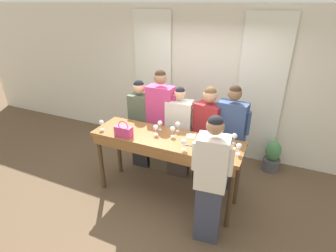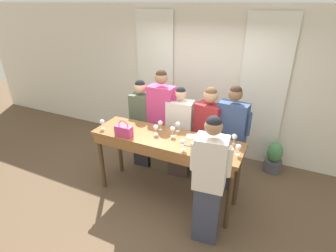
{
  "view_description": "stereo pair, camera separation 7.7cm",
  "coord_description": "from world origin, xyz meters",
  "px_view_note": "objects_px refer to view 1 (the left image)",
  "views": [
    {
      "loc": [
        1.38,
        -3.03,
        2.81
      ],
      "look_at": [
        0.0,
        0.07,
        1.2
      ],
      "focal_mm": 28.0,
      "sensor_mm": 36.0,
      "label": 1
    },
    {
      "loc": [
        1.45,
        -3.0,
        2.81
      ],
      "look_at": [
        0.0,
        0.07,
        1.2
      ],
      "focal_mm": 28.0,
      "sensor_mm": 36.0,
      "label": 2
    }
  ],
  "objects_px": {
    "wine_glass_front_right": "(173,129)",
    "potted_plant": "(272,157)",
    "tasting_bar": "(166,146)",
    "guest_navy_coat": "(230,138)",
    "wine_glass_near_host": "(226,145)",
    "guest_olive_jacket": "(141,123)",
    "wine_glass_back_left": "(160,123)",
    "wine_glass_by_bottle": "(102,123)",
    "wine_glass_center_left": "(239,146)",
    "wine_bottle": "(216,140)",
    "wine_glass_center_mid": "(178,124)",
    "wine_glass_back_right": "(210,149)",
    "wine_glass_center_right": "(220,135)",
    "guest_striped_shirt": "(207,136)",
    "guest_pink_top": "(161,122)",
    "handbag": "(124,131)",
    "wine_glass_front_mid": "(235,136)",
    "wine_glass_front_left": "(184,142)",
    "wine_glass_back_mid": "(156,128)",
    "guest_cream_sweater": "(179,133)",
    "host_pouring": "(210,181)"
  },
  "relations": [
    {
      "from": "wine_glass_center_left",
      "to": "guest_olive_jacket",
      "type": "xyz_separation_m",
      "value": [
        -1.82,
        0.67,
        -0.3
      ]
    },
    {
      "from": "wine_glass_front_right",
      "to": "wine_glass_center_mid",
      "type": "xyz_separation_m",
      "value": [
        0.01,
        0.18,
        0.0
      ]
    },
    {
      "from": "wine_glass_back_right",
      "to": "wine_glass_near_host",
      "type": "height_order",
      "value": "same"
    },
    {
      "from": "wine_glass_front_mid",
      "to": "wine_glass_back_mid",
      "type": "relative_size",
      "value": 1.0
    },
    {
      "from": "guest_pink_top",
      "to": "handbag",
      "type": "bearing_deg",
      "value": -102.15
    },
    {
      "from": "wine_glass_back_left",
      "to": "wine_glass_back_mid",
      "type": "bearing_deg",
      "value": -86.36
    },
    {
      "from": "handbag",
      "to": "wine_glass_front_left",
      "type": "height_order",
      "value": "handbag"
    },
    {
      "from": "tasting_bar",
      "to": "guest_cream_sweater",
      "type": "distance_m",
      "value": 0.66
    },
    {
      "from": "wine_glass_front_mid",
      "to": "potted_plant",
      "type": "xyz_separation_m",
      "value": [
        0.53,
        1.21,
        -0.89
      ]
    },
    {
      "from": "guest_striped_shirt",
      "to": "guest_navy_coat",
      "type": "distance_m",
      "value": 0.36
    },
    {
      "from": "wine_glass_back_right",
      "to": "guest_pink_top",
      "type": "distance_m",
      "value": 1.42
    },
    {
      "from": "guest_navy_coat",
      "to": "potted_plant",
      "type": "bearing_deg",
      "value": 50.49
    },
    {
      "from": "wine_glass_back_left",
      "to": "wine_glass_back_mid",
      "type": "relative_size",
      "value": 1.0
    },
    {
      "from": "guest_olive_jacket",
      "to": "wine_glass_back_left",
      "type": "bearing_deg",
      "value": -36.53
    },
    {
      "from": "wine_glass_by_bottle",
      "to": "wine_glass_center_right",
      "type": "bearing_deg",
      "value": 10.5
    },
    {
      "from": "wine_glass_front_mid",
      "to": "guest_olive_jacket",
      "type": "xyz_separation_m",
      "value": [
        -1.71,
        0.41,
        -0.3
      ]
    },
    {
      "from": "wine_glass_center_mid",
      "to": "wine_glass_near_host",
      "type": "relative_size",
      "value": 1.0
    },
    {
      "from": "wine_glass_front_mid",
      "to": "host_pouring",
      "type": "xyz_separation_m",
      "value": [
        -0.11,
        -0.75,
        -0.26
      ]
    },
    {
      "from": "wine_glass_center_left",
      "to": "wine_glass_back_right",
      "type": "distance_m",
      "value": 0.39
    },
    {
      "from": "wine_glass_center_right",
      "to": "guest_navy_coat",
      "type": "relative_size",
      "value": 0.09
    },
    {
      "from": "wine_glass_front_left",
      "to": "tasting_bar",
      "type": "bearing_deg",
      "value": 151.29
    },
    {
      "from": "tasting_bar",
      "to": "wine_glass_front_left",
      "type": "relative_size",
      "value": 14.6
    },
    {
      "from": "wine_glass_center_mid",
      "to": "wine_glass_back_right",
      "type": "distance_m",
      "value": 0.81
    },
    {
      "from": "handbag",
      "to": "wine_glass_front_mid",
      "type": "relative_size",
      "value": 1.69
    },
    {
      "from": "wine_bottle",
      "to": "guest_striped_shirt",
      "type": "xyz_separation_m",
      "value": [
        -0.29,
        0.63,
        -0.31
      ]
    },
    {
      "from": "wine_glass_front_mid",
      "to": "wine_glass_center_left",
      "type": "xyz_separation_m",
      "value": [
        0.11,
        -0.26,
        0.0
      ]
    },
    {
      "from": "guest_olive_jacket",
      "to": "guest_striped_shirt",
      "type": "xyz_separation_m",
      "value": [
        1.22,
        -0.0,
        0.01
      ]
    },
    {
      "from": "wine_glass_front_mid",
      "to": "guest_olive_jacket",
      "type": "bearing_deg",
      "value": 166.64
    },
    {
      "from": "wine_glass_front_right",
      "to": "potted_plant",
      "type": "xyz_separation_m",
      "value": [
        1.39,
        1.35,
        -0.89
      ]
    },
    {
      "from": "wine_bottle",
      "to": "guest_olive_jacket",
      "type": "xyz_separation_m",
      "value": [
        -1.51,
        0.63,
        -0.31
      ]
    },
    {
      "from": "wine_glass_center_right",
      "to": "wine_glass_back_right",
      "type": "height_order",
      "value": "same"
    },
    {
      "from": "wine_glass_back_right",
      "to": "wine_glass_near_host",
      "type": "distance_m",
      "value": 0.24
    },
    {
      "from": "wine_glass_center_left",
      "to": "wine_glass_center_right",
      "type": "distance_m",
      "value": 0.35
    },
    {
      "from": "handbag",
      "to": "wine_glass_center_left",
      "type": "xyz_separation_m",
      "value": [
        1.6,
        0.19,
        0.02
      ]
    },
    {
      "from": "wine_glass_center_mid",
      "to": "wine_glass_back_left",
      "type": "xyz_separation_m",
      "value": [
        -0.26,
        -0.07,
        -0.0
      ]
    },
    {
      "from": "wine_glass_by_bottle",
      "to": "potted_plant",
      "type": "relative_size",
      "value": 0.26
    },
    {
      "from": "wine_glass_back_mid",
      "to": "guest_olive_jacket",
      "type": "height_order",
      "value": "guest_olive_jacket"
    },
    {
      "from": "wine_glass_back_left",
      "to": "wine_glass_center_mid",
      "type": "bearing_deg",
      "value": 14.92
    },
    {
      "from": "guest_navy_coat",
      "to": "host_pouring",
      "type": "bearing_deg",
      "value": -89.02
    },
    {
      "from": "wine_glass_center_mid",
      "to": "guest_striped_shirt",
      "type": "bearing_deg",
      "value": 45.69
    },
    {
      "from": "wine_glass_center_right",
      "to": "guest_navy_coat",
      "type": "xyz_separation_m",
      "value": [
        0.06,
        0.47,
        -0.25
      ]
    },
    {
      "from": "wine_glass_back_left",
      "to": "potted_plant",
      "type": "bearing_deg",
      "value": 37.09
    },
    {
      "from": "wine_glass_center_left",
      "to": "potted_plant",
      "type": "relative_size",
      "value": 0.26
    },
    {
      "from": "wine_bottle",
      "to": "wine_glass_back_left",
      "type": "xyz_separation_m",
      "value": [
        -0.91,
        0.19,
        -0.01
      ]
    },
    {
      "from": "wine_glass_center_left",
      "to": "guest_navy_coat",
      "type": "distance_m",
      "value": 0.75
    },
    {
      "from": "wine_bottle",
      "to": "wine_glass_by_bottle",
      "type": "relative_size",
      "value": 2.15
    },
    {
      "from": "guest_olive_jacket",
      "to": "guest_striped_shirt",
      "type": "bearing_deg",
      "value": -0.0
    },
    {
      "from": "wine_glass_near_host",
      "to": "guest_navy_coat",
      "type": "xyz_separation_m",
      "value": [
        -0.08,
        0.7,
        -0.25
      ]
    },
    {
      "from": "tasting_bar",
      "to": "guest_navy_coat",
      "type": "distance_m",
      "value": 1.03
    },
    {
      "from": "wine_glass_back_right",
      "to": "handbag",
      "type": "bearing_deg",
      "value": 178.88
    }
  ]
}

